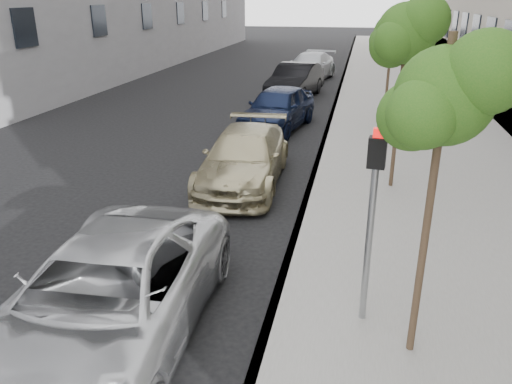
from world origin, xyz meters
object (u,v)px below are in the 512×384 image
(tree_far, at_px, (393,32))
(minivan, at_px, (107,298))
(sedan_black, at_px, (295,81))
(sedan_rear, at_px, (310,66))
(suv, at_px, (244,158))
(tree_mid, at_px, (408,33))
(sedan_blue, at_px, (278,108))
(tree_near, at_px, (447,97))
(signal_pole, at_px, (372,205))

(tree_far, xyz_separation_m, minivan, (-4.21, -13.58, -2.72))
(sedan_black, relative_size, sedan_rear, 0.92)
(suv, bearing_deg, sedan_rear, 88.31)
(tree_mid, distance_m, suv, 4.97)
(minivan, height_order, sedan_black, sedan_black)
(minivan, bearing_deg, sedan_rear, 87.18)
(tree_far, height_order, minivan, tree_far)
(sedan_blue, bearing_deg, tree_far, 21.29)
(tree_near, xyz_separation_m, signal_pole, (-0.68, 0.59, -1.64))
(signal_pole, height_order, sedan_black, signal_pole)
(tree_far, height_order, signal_pole, tree_far)
(signal_pole, relative_size, sedan_blue, 0.63)
(signal_pole, bearing_deg, minivan, -155.12)
(tree_far, relative_size, sedan_rear, 0.78)
(tree_near, bearing_deg, sedan_rear, 99.38)
(suv, height_order, sedan_black, sedan_black)
(tree_mid, xyz_separation_m, minivan, (-4.21, -7.08, -3.12))
(tree_near, distance_m, sedan_blue, 13.13)
(tree_mid, bearing_deg, sedan_blue, 124.59)
(suv, height_order, sedan_rear, sedan_rear)
(sedan_black, distance_m, sedan_rear, 5.75)
(minivan, distance_m, suv, 6.85)
(signal_pole, xyz_separation_m, sedan_blue, (-3.25, 11.61, -1.19))
(tree_mid, height_order, sedan_rear, tree_mid)
(tree_mid, bearing_deg, tree_near, -90.00)
(signal_pole, height_order, suv, signal_pole)
(signal_pole, distance_m, minivan, 3.91)
(tree_far, xyz_separation_m, signal_pole, (-0.68, -12.41, -1.50))
(signal_pole, bearing_deg, sedan_black, 107.36)
(signal_pole, xyz_separation_m, sedan_black, (-3.43, 17.87, -1.17))
(sedan_blue, xyz_separation_m, sedan_black, (-0.18, 6.26, 0.02))
(tree_near, xyz_separation_m, tree_mid, (0.00, 6.50, 0.26))
(tree_mid, distance_m, tree_far, 6.51)
(sedan_rear, bearing_deg, tree_near, -71.16)
(suv, xyz_separation_m, sedan_blue, (-0.11, 5.94, 0.08))
(tree_mid, xyz_separation_m, sedan_black, (-4.12, 11.97, -3.07))
(sedan_blue, bearing_deg, tree_mid, -45.54)
(tree_mid, xyz_separation_m, sedan_rear, (-4.00, 17.71, -3.10))
(tree_far, distance_m, suv, 8.23)
(signal_pole, relative_size, suv, 0.60)
(sedan_black, bearing_deg, minivan, -81.57)
(tree_near, distance_m, sedan_rear, 24.70)
(suv, distance_m, sedan_blue, 5.94)
(sedan_blue, relative_size, sedan_rear, 0.87)
(tree_near, height_order, tree_mid, tree_mid)
(tree_near, height_order, signal_pole, tree_near)
(minivan, distance_m, sedan_black, 19.04)
(suv, bearing_deg, tree_near, -60.79)
(signal_pole, bearing_deg, tree_far, 93.33)
(tree_near, relative_size, suv, 0.87)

